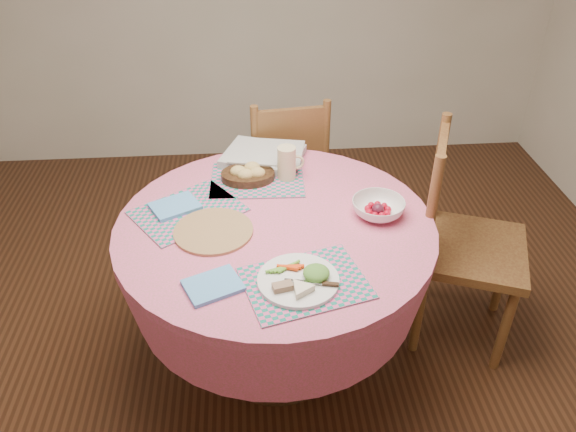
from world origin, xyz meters
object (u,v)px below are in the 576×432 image
at_px(chair_back, 286,171).
at_px(bread_bowl, 248,174).
at_px(dinner_plate, 300,279).
at_px(wicker_trivet, 213,231).
at_px(latte_mug, 287,163).
at_px(chair_right, 461,238).
at_px(dining_table, 276,262).
at_px(fruit_bowl, 378,208).

bearing_deg(chair_back, bread_bowl, 62.08).
bearing_deg(dinner_plate, chair_back, 88.02).
distance_m(wicker_trivet, latte_mug, 0.49).
bearing_deg(chair_back, chair_right, 128.33).
distance_m(dining_table, wicker_trivet, 0.31).
relative_size(chair_back, bread_bowl, 4.07).
bearing_deg(dinner_plate, latte_mug, 89.25).
bearing_deg(dinner_plate, wicker_trivet, 133.23).
bearing_deg(chair_back, fruit_bowl, 103.48).
distance_m(dining_table, latte_mug, 0.44).
height_order(chair_right, dinner_plate, chair_right).
height_order(chair_right, chair_back, chair_right).
height_order(dining_table, chair_right, chair_right).
distance_m(chair_back, dinner_plate, 1.24).
height_order(dinner_plate, fruit_bowl, fruit_bowl).
bearing_deg(latte_mug, fruit_bowl, -42.77).
xyz_separation_m(bread_bowl, latte_mug, (0.17, 0.00, 0.04)).
bearing_deg(wicker_trivet, chair_back, 69.02).
xyz_separation_m(chair_right, latte_mug, (-0.75, 0.20, 0.30)).
height_order(dining_table, latte_mug, latte_mug).
height_order(latte_mug, fruit_bowl, latte_mug).
xyz_separation_m(dining_table, wicker_trivet, (-0.24, -0.04, 0.20)).
xyz_separation_m(dining_table, bread_bowl, (-0.10, 0.33, 0.23)).
distance_m(dinner_plate, latte_mug, 0.69).
height_order(chair_back, dinner_plate, chair_back).
relative_size(chair_back, latte_mug, 6.49).
height_order(chair_back, latte_mug, chair_back).
distance_m(chair_right, chair_back, 1.01).
height_order(dining_table, wicker_trivet, wicker_trivet).
xyz_separation_m(chair_right, wicker_trivet, (-1.05, -0.17, 0.23)).
height_order(wicker_trivet, latte_mug, latte_mug).
bearing_deg(chair_back, dinner_plate, 81.40).
distance_m(wicker_trivet, dinner_plate, 0.44).
bearing_deg(dining_table, latte_mug, 77.71).
xyz_separation_m(chair_back, fruit_bowl, (0.30, -0.82, 0.29)).
xyz_separation_m(chair_back, bread_bowl, (-0.20, -0.52, 0.30)).
bearing_deg(dining_table, fruit_bowl, 3.36).
height_order(chair_right, bread_bowl, chair_right).
distance_m(latte_mug, fruit_bowl, 0.46).
bearing_deg(fruit_bowl, latte_mug, 137.23).
bearing_deg(wicker_trivet, fruit_bowl, 5.89).
relative_size(wicker_trivet, bread_bowl, 1.30).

